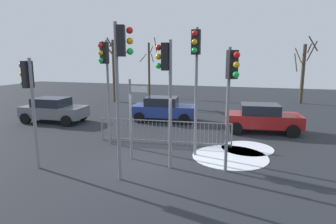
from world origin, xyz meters
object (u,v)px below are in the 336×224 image
(traffic_light_rear_right, at_px, (121,67))
(bare_tree_right, at_px, (114,68))
(direction_sign_post, at_px, (132,115))
(car_red_trailing, at_px, (262,118))
(car_blue_mid, at_px, (164,108))
(bare_tree_left, at_px, (303,71))
(bare_tree_centre, at_px, (149,68))
(traffic_light_mid_left, at_px, (231,82))
(traffic_light_foreground_left, at_px, (105,69))
(car_grey_far, at_px, (54,110))
(traffic_light_mid_right, at_px, (29,89))
(traffic_light_foreground_right, at_px, (196,64))
(traffic_light_rear_left, at_px, (166,76))

(traffic_light_rear_right, distance_m, bare_tree_right, 16.88)
(direction_sign_post, distance_m, car_red_trailing, 7.51)
(car_blue_mid, bearing_deg, bare_tree_left, 40.75)
(bare_tree_left, relative_size, bare_tree_right, 0.97)
(bare_tree_left, relative_size, bare_tree_centre, 0.96)
(traffic_light_mid_left, bearing_deg, bare_tree_centre, -98.02)
(traffic_light_rear_right, distance_m, bare_tree_centre, 20.27)
(traffic_light_foreground_left, height_order, car_grey_far, traffic_light_foreground_left)
(traffic_light_mid_left, bearing_deg, traffic_light_foreground_left, -53.81)
(bare_tree_right, bearing_deg, traffic_light_mid_right, -73.34)
(direction_sign_post, relative_size, bare_tree_right, 0.54)
(traffic_light_mid_right, height_order, car_blue_mid, traffic_light_mid_right)
(traffic_light_foreground_left, distance_m, traffic_light_mid_right, 3.45)
(traffic_light_mid_left, xyz_separation_m, bare_tree_left, (4.50, 17.08, -0.30))
(traffic_light_mid_right, distance_m, bare_tree_left, 21.59)
(bare_tree_right, bearing_deg, traffic_light_foreground_right, -51.53)
(traffic_light_rear_right, height_order, car_blue_mid, traffic_light_rear_right)
(car_grey_far, height_order, car_blue_mid, same)
(car_grey_far, bearing_deg, car_blue_mid, 17.05)
(traffic_light_foreground_left, distance_m, bare_tree_left, 18.28)
(car_red_trailing, bearing_deg, car_grey_far, 179.31)
(traffic_light_foreground_right, relative_size, bare_tree_centre, 0.86)
(bare_tree_left, bearing_deg, traffic_light_mid_right, -120.86)
(car_red_trailing, bearing_deg, car_blue_mid, 162.66)
(car_grey_far, distance_m, bare_tree_right, 8.75)
(car_red_trailing, relative_size, bare_tree_centre, 0.69)
(direction_sign_post, bearing_deg, traffic_light_foreground_left, 152.70)
(traffic_light_foreground_right, xyz_separation_m, traffic_light_mid_left, (1.42, -1.32, -0.55))
(traffic_light_rear_left, height_order, direction_sign_post, traffic_light_rear_left)
(bare_tree_right, bearing_deg, direction_sign_post, -60.47)
(traffic_light_foreground_right, relative_size, bare_tree_right, 0.87)
(direction_sign_post, xyz_separation_m, bare_tree_right, (-7.41, 13.08, 1.20))
(car_blue_mid, bearing_deg, traffic_light_foreground_left, -105.86)
(car_grey_far, xyz_separation_m, bare_tree_centre, (1.36, 12.82, 2.06))
(car_blue_mid, xyz_separation_m, bare_tree_centre, (-4.85, 10.56, 2.06))
(traffic_light_rear_right, height_order, traffic_light_mid_right, traffic_light_rear_right)
(traffic_light_foreground_left, distance_m, traffic_light_mid_left, 5.71)
(traffic_light_rear_right, xyz_separation_m, traffic_light_mid_right, (-3.47, 0.05, -0.75))
(car_blue_mid, bearing_deg, traffic_light_rear_left, -78.33)
(bare_tree_left, distance_m, bare_tree_centre, 13.93)
(traffic_light_rear_left, xyz_separation_m, bare_tree_left, (6.63, 17.22, -0.47))
(traffic_light_mid_left, height_order, bare_tree_centre, bare_tree_centre)
(traffic_light_rear_right, xyz_separation_m, traffic_light_foreground_left, (-2.33, 3.25, -0.20))
(bare_tree_centre, bearing_deg, bare_tree_right, -110.28)
(traffic_light_rear_right, relative_size, traffic_light_foreground_left, 1.06)
(traffic_light_foreground_right, distance_m, car_grey_far, 10.41)
(car_grey_far, xyz_separation_m, car_blue_mid, (6.20, 2.26, 0.00))
(direction_sign_post, xyz_separation_m, bare_tree_centre, (-5.80, 17.42, 1.11))
(traffic_light_foreground_right, bearing_deg, bare_tree_left, -110.02)
(traffic_light_rear_left, height_order, car_grey_far, traffic_light_rear_left)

